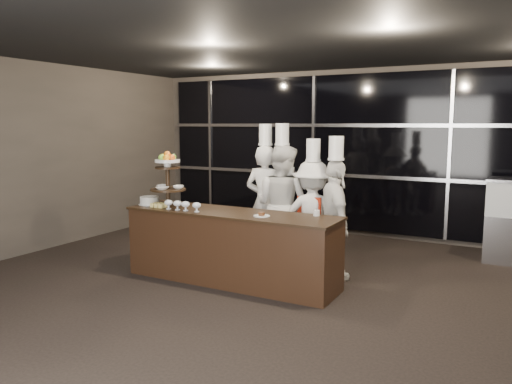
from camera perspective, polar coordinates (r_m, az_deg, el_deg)
The scene contains 13 objects.
room at distance 4.47m, azimuth -2.85°, elevation 0.98°, with size 10.00×10.00×10.00m.
window_wall at distance 9.04m, azimuth 13.69°, elevation 4.26°, with size 8.60×0.10×2.80m.
buffet_counter at distance 6.45m, azimuth -2.85°, elevation -6.24°, with size 2.84×0.74×0.92m.
display_stand at distance 6.86m, azimuth -10.06°, elevation 1.92°, with size 0.48×0.48×0.74m.
compotes at distance 6.50m, azimuth -8.47°, elevation -1.38°, with size 0.56×0.11×0.12m.
layer_cake at distance 7.06m, azimuth -12.08°, elevation -0.97°, with size 0.30×0.30×0.11m.
pastry_squares at distance 6.81m, azimuth -11.06°, elevation -1.48°, with size 0.20×0.13×0.05m.
small_plate at distance 6.02m, azimuth 0.65°, elevation -2.67°, with size 0.20×0.20×0.05m.
chef_cup at distance 6.10m, azimuth 6.93°, elevation -2.40°, with size 0.08×0.08×0.07m, color white.
chef_a at distance 7.39m, azimuth 1.07°, elevation -1.06°, with size 0.64×0.43×2.03m.
chef_b at distance 7.18m, azimuth 2.96°, elevation -1.41°, with size 0.91×0.74×2.03m.
chef_c at distance 6.91m, azimuth 6.45°, elevation -2.67°, with size 1.12×0.87×1.83m.
chef_d at distance 6.59m, azimuth 8.99°, elevation -2.98°, with size 0.83×0.98×1.88m.
Camera 1 is at (2.31, -3.79, 2.03)m, focal length 35.00 mm.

